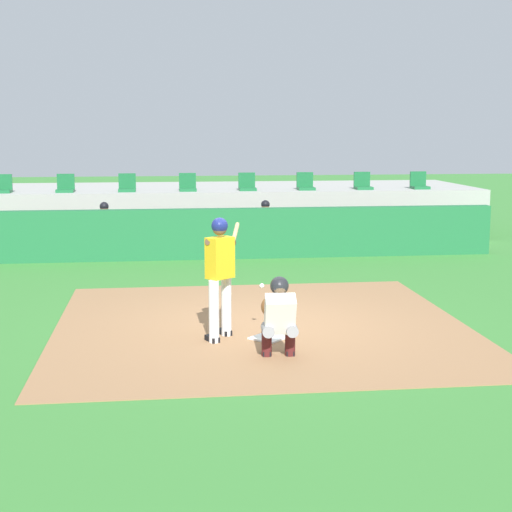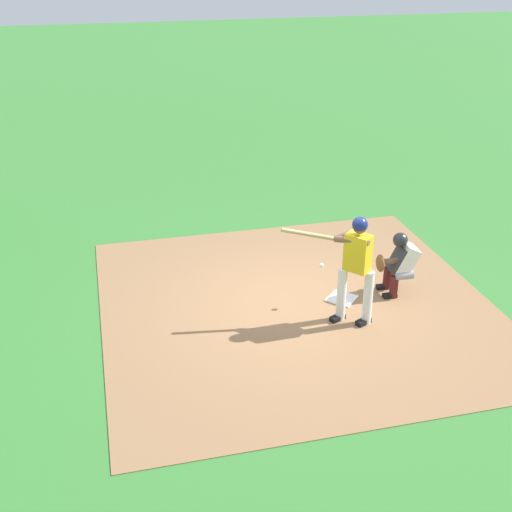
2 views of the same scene
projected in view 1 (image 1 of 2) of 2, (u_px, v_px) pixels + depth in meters
The scene contains 18 objects.
ground_plane at pixel (261, 326), 12.19m from camera, with size 80.00×80.00×0.00m, color #387A33.
dirt_infield at pixel (261, 325), 12.19m from camera, with size 6.40×6.40×0.01m, color #936B47.
home_plate at pixel (268, 338), 11.40m from camera, with size 0.44×0.44×0.02m, color white.
batter_at_plate at pixel (221, 270), 11.26m from camera, with size 0.64×1.40×1.80m.
catcher_crouched at pixel (279, 314), 10.36m from camera, with size 0.50×1.76×1.13m.
dugout_wall at pixel (227, 234), 18.46m from camera, with size 13.00×0.30×1.20m, color #1E6638.
dugout_bench at pixel (223, 243), 19.50m from camera, with size 11.80×0.44×0.45m, color olive.
dugout_player_0 at pixel (104, 228), 18.93m from camera, with size 0.49×0.70×1.30m.
dugout_player_1 at pixel (266, 226), 19.40m from camera, with size 0.49×0.70×1.30m.
stands_platform at pixel (214, 210), 22.76m from camera, with size 15.00×4.40×1.40m, color #9E9E99.
stadium_seat_0 at pixel (3, 188), 20.45m from camera, with size 0.46×0.46×0.48m.
stadium_seat_1 at pixel (65, 187), 20.65m from camera, with size 0.46×0.46×0.48m.
stadium_seat_2 at pixel (127, 186), 20.84m from camera, with size 0.46×0.46×0.48m.
stadium_seat_3 at pixel (188, 186), 21.03m from camera, with size 0.46×0.46×0.48m.
stadium_seat_4 at pixel (247, 185), 21.23m from camera, with size 0.46×0.46×0.48m.
stadium_seat_5 at pixel (306, 185), 21.42m from camera, with size 0.46×0.46×0.48m.
stadium_seat_6 at pixel (363, 184), 21.62m from camera, with size 0.46×0.46×0.48m.
stadium_seat_7 at pixel (419, 184), 21.81m from camera, with size 0.46×0.46×0.48m.
Camera 1 is at (-1.52, -11.76, 3.05)m, focal length 54.43 mm.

